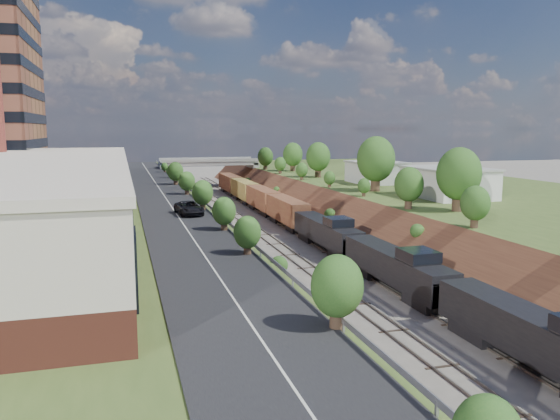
# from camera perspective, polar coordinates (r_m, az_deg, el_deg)

# --- Properties ---
(platform_left) EXTENTS (44.00, 180.00, 5.00)m
(platform_left) POSITION_cam_1_polar(r_m,az_deg,el_deg) (77.71, -24.66, -1.35)
(platform_left) COLOR #3F5422
(platform_left) RESTS_ON ground
(platform_right) EXTENTS (44.00, 180.00, 5.00)m
(platform_right) POSITION_cam_1_polar(r_m,az_deg,el_deg) (94.14, 19.18, 0.54)
(platform_right) COLOR #3F5422
(platform_right) RESTS_ON ground
(embankment_left) EXTENTS (10.00, 180.00, 10.00)m
(embankment_left) POSITION_cam_1_polar(r_m,az_deg,el_deg) (77.97, -8.34, -2.50)
(embankment_left) COLOR brown
(embankment_left) RESTS_ON ground
(embankment_right) EXTENTS (10.00, 180.00, 10.00)m
(embankment_right) POSITION_cam_1_polar(r_m,az_deg,el_deg) (83.79, 6.73, -1.70)
(embankment_right) COLOR brown
(embankment_right) RESTS_ON ground
(rail_left_track) EXTENTS (1.58, 180.00, 0.18)m
(rail_left_track) POSITION_cam_1_polar(r_m,az_deg,el_deg) (79.51, -2.34, -2.14)
(rail_left_track) COLOR gray
(rail_left_track) RESTS_ON ground
(rail_right_track) EXTENTS (1.58, 180.00, 0.18)m
(rail_right_track) POSITION_cam_1_polar(r_m,az_deg,el_deg) (80.90, 1.24, -1.95)
(rail_right_track) COLOR gray
(rail_right_track) RESTS_ON ground
(road) EXTENTS (8.00, 180.00, 0.10)m
(road) POSITION_cam_1_polar(r_m,az_deg,el_deg) (76.70, -11.75, 1.05)
(road) COLOR black
(road) RESTS_ON platform_left
(guardrail) EXTENTS (0.10, 171.00, 0.70)m
(guardrail) POSITION_cam_1_polar(r_m,az_deg,el_deg) (76.87, -8.71, 1.52)
(guardrail) COLOR #99999E
(guardrail) RESTS_ON platform_left
(commercial_building) EXTENTS (14.30, 62.30, 7.00)m
(commercial_building) POSITION_cam_1_polar(r_m,az_deg,el_deg) (54.62, -23.13, 1.26)
(commercial_building) COLOR brown
(commercial_building) RESTS_ON platform_left
(overpass) EXTENTS (24.50, 8.30, 7.40)m
(overpass) POSITION_cam_1_polar(r_m,az_deg,el_deg) (139.85, -7.47, 4.38)
(overpass) COLOR gray
(overpass) RESTS_ON ground
(white_building_near) EXTENTS (9.00, 12.00, 4.00)m
(white_building_near) POSITION_cam_1_polar(r_m,az_deg,el_deg) (81.73, 17.14, 2.68)
(white_building_near) COLOR silver
(white_building_near) RESTS_ON platform_right
(white_building_far) EXTENTS (8.00, 10.00, 3.60)m
(white_building_far) POSITION_cam_1_polar(r_m,az_deg,el_deg) (100.54, 9.99, 3.83)
(white_building_far) COLOR silver
(white_building_far) RESTS_ON platform_right
(tree_right_large) EXTENTS (5.25, 5.25, 7.61)m
(tree_right_large) POSITION_cam_1_polar(r_m,az_deg,el_deg) (67.99, 18.19, 3.55)
(tree_right_large) COLOR #473323
(tree_right_large) RESTS_ON platform_right
(tree_left_crest) EXTENTS (2.45, 2.45, 3.55)m
(tree_left_crest) POSITION_cam_1_polar(r_m,az_deg,el_deg) (37.91, -1.30, -3.22)
(tree_left_crest) COLOR #473323
(tree_left_crest) RESTS_ON platform_left
(freight_train) EXTENTS (2.80, 113.37, 4.55)m
(freight_train) POSITION_cam_1_polar(r_m,az_deg,el_deg) (81.30, 1.07, -0.23)
(freight_train) COLOR black
(freight_train) RESTS_ON ground
(suv) EXTENTS (3.13, 5.75, 1.53)m
(suv) POSITION_cam_1_polar(r_m,az_deg,el_deg) (62.50, -9.48, 0.21)
(suv) COLOR black
(suv) RESTS_ON road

